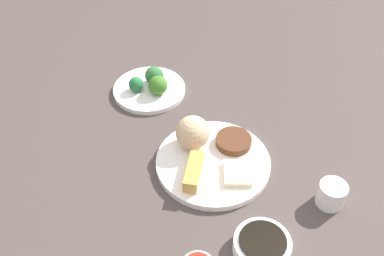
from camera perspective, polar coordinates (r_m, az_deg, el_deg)
tabletop at (r=1.03m, az=2.73°, el=-5.20°), size 2.20×2.20×0.02m
main_plate at (r=1.01m, az=2.91°, el=-4.42°), size 0.26×0.26×0.02m
rice_scoop at (r=1.01m, az=0.09°, el=-0.60°), size 0.08×0.08×0.08m
spring_roll at (r=0.96m, az=0.23°, el=-5.69°), size 0.07×0.10×0.03m
crab_rangoon_wonton at (r=0.98m, az=5.97°, el=-5.92°), size 0.08×0.08×0.01m
stir_fry_heap at (r=1.04m, az=5.46°, el=-1.73°), size 0.09×0.09×0.02m
broccoli_plate at (r=1.21m, az=-5.60°, el=5.00°), size 0.20×0.20×0.01m
broccoli_floret_0 at (r=1.19m, az=-7.32°, el=5.68°), size 0.04×0.04×0.04m
broccoli_floret_1 at (r=1.21m, az=-4.96°, el=6.85°), size 0.05×0.05×0.05m
broccoli_floret_2 at (r=1.17m, az=-4.47°, el=5.59°), size 0.05×0.05×0.05m
soy_sauce_bowl at (r=0.88m, az=9.11°, el=-14.97°), size 0.11×0.11×0.03m
soy_sauce_bowl_liquid at (r=0.87m, az=9.25°, el=-14.34°), size 0.09×0.09×0.00m
teacup at (r=0.97m, az=17.75°, el=-8.25°), size 0.06×0.06×0.05m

